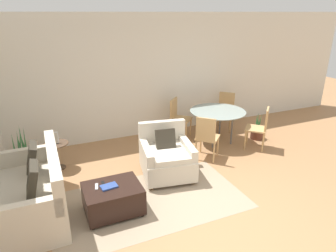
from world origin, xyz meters
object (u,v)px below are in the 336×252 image
dining_table (218,114)px  dining_chair_far_right (225,108)px  armchair (166,157)px  book_stack (109,186)px  potted_plant (24,164)px  dining_chair_far_left (178,115)px  picture_frame (55,138)px  tv_remote_primary (103,183)px  potted_plant_small (257,132)px  couch (34,194)px  side_table (57,151)px  dining_chair_near_left (207,135)px  ottoman (113,198)px  tv_remote_secondary (97,186)px  dining_chair_near_right (261,126)px

dining_table → dining_chair_far_right: bearing=45.0°
armchair → book_stack: armchair is taller
potted_plant → dining_chair_far_left: potted_plant is taller
dining_table → potted_plant: bearing=178.5°
armchair → dining_chair_far_right: 2.72m
armchair → picture_frame: armchair is taller
tv_remote_primary → dining_table: 3.19m
potted_plant → potted_plant_small: bearing=-3.8°
picture_frame → dining_chair_far_left: 2.76m
picture_frame → potted_plant_small: bearing=-4.5°
couch → potted_plant: potted_plant is taller
dining_chair_far_left → tv_remote_primary: bearing=-136.2°
side_table → dining_chair_near_left: dining_chair_near_left is taller
couch → dining_table: size_ratio=1.42×
ottoman → picture_frame: picture_frame is taller
dining_chair_near_left → side_table: bearing=163.9°
picture_frame → potted_plant_small: (4.32, -0.34, -0.45)m
dining_chair_near_left → tv_remote_secondary: bearing=-160.1°
ottoman → side_table: side_table is taller
dining_table → dining_chair_near_left: 0.94m
couch → dining_chair_far_left: bearing=30.1°
dining_chair_far_right → side_table: bearing=-172.5°
tv_remote_secondary → dining_chair_near_right: 3.69m
picture_frame → dining_chair_near_left: (2.70, -0.78, -0.10)m
tv_remote_secondary → dining_chair_near_left: size_ratio=0.18×
armchair → potted_plant_small: bearing=14.4°
armchair → tv_remote_secondary: 1.48m
picture_frame → dining_table: dining_table is taller
side_table → dining_chair_far_left: size_ratio=0.57×
ottoman → dining_chair_far_right: size_ratio=0.89×
dining_chair_far_left → armchair: bearing=-121.7°
potted_plant_small → tv_remote_secondary: bearing=-162.0°
dining_chair_far_right → dining_chair_far_left: bearing=180.0°
armchair → tv_remote_primary: 1.37m
side_table → potted_plant_small: potted_plant_small is taller
picture_frame → armchair: bearing=-29.5°
couch → tv_remote_primary: bearing=-16.8°
ottoman → potted_plant_small: size_ratio=1.33×
potted_plant → dining_chair_far_right: (4.58, 0.55, 0.31)m
couch → tv_remote_secondary: 0.90m
potted_plant → dining_chair_near_right: (4.58, -0.76, 0.31)m
armchair → potted_plant: bearing=157.3°
tv_remote_secondary → dining_chair_near_right: bearing=13.0°
ottoman → dining_chair_far_left: 3.06m
dining_table → armchair: bearing=-151.4°
armchair → dining_chair_far_left: (0.94, 1.53, 0.17)m
book_stack → couch: bearing=157.7°
armchair → tv_remote_secondary: size_ratio=6.47×
tv_remote_primary → dining_chair_far_left: 3.03m
dining_chair_near_left → dining_chair_near_right: (1.31, 0.00, 0.00)m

